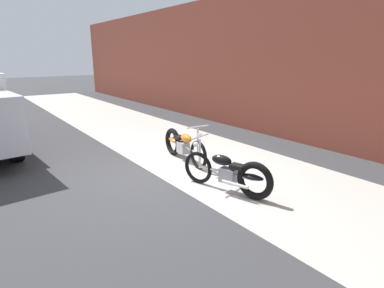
% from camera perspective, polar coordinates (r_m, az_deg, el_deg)
% --- Properties ---
extents(ground_plane, '(80.00, 80.00, 0.00)m').
position_cam_1_polar(ground_plane, '(7.24, -6.49, -5.55)').
color(ground_plane, '#38383A').
extents(sidewalk_slab, '(36.00, 3.50, 0.01)m').
position_cam_1_polar(sidewalk_slab, '(8.17, 4.26, -2.98)').
color(sidewalk_slab, '#B2ADA3').
rests_on(sidewalk_slab, ground).
extents(brick_building_wall, '(36.00, 0.50, 4.72)m').
position_cam_1_polar(brick_building_wall, '(10.33, 19.82, 13.34)').
color(brick_building_wall, brown).
rests_on(brick_building_wall, ground).
extents(motorcycle_orange, '(2.01, 0.58, 1.03)m').
position_cam_1_polar(motorcycle_orange, '(8.14, -1.85, -0.12)').
color(motorcycle_orange, black).
rests_on(motorcycle_orange, ground).
extents(motorcycle_black, '(1.95, 0.81, 1.03)m').
position_cam_1_polar(motorcycle_black, '(6.22, 7.11, -5.22)').
color(motorcycle_black, black).
rests_on(motorcycle_black, ground).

